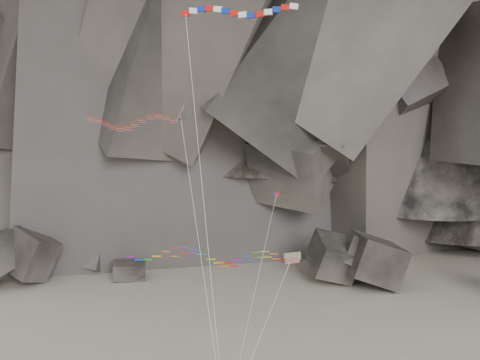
# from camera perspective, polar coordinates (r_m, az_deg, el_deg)

# --- Properties ---
(headland) EXTENTS (110.00, 70.00, 84.00)m
(headland) POSITION_cam_1_polar(r_m,az_deg,el_deg) (118.71, 2.07, 15.72)
(headland) COLOR #564F46
(headland) RESTS_ON ground
(boulder_field) EXTENTS (79.60, 18.14, 8.83)m
(boulder_field) POSITION_cam_1_polar(r_m,az_deg,el_deg) (83.63, -1.98, -8.26)
(boulder_field) COLOR #47423F
(boulder_field) RESTS_ON ground
(delta_kite) EXTENTS (13.54, 10.21, 23.16)m
(delta_kite) POSITION_cam_1_polar(r_m,az_deg,el_deg) (52.04, -10.52, 5.53)
(delta_kite) COLOR red
(delta_kite) RESTS_ON ground
(banner_kite) EXTENTS (9.03, 6.67, 30.64)m
(banner_kite) POSITION_cam_1_polar(r_m,az_deg,el_deg) (47.27, -0.18, 15.39)
(banner_kite) COLOR red
(banner_kite) RESTS_ON ground
(parafoil_kite) EXTENTS (15.49, 9.79, 10.87)m
(parafoil_kite) POSITION_cam_1_polar(r_m,az_deg,el_deg) (52.17, -3.43, -7.13)
(parafoil_kite) COLOR #CDE80C
(parafoil_kite) RESTS_ON ground
(pennant_kite) EXTENTS (3.39, 9.96, 15.64)m
(pennant_kite) POSITION_cam_1_polar(r_m,az_deg,el_deg) (49.60, 2.38, -6.18)
(pennant_kite) COLOR red
(pennant_kite) RESTS_ON ground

